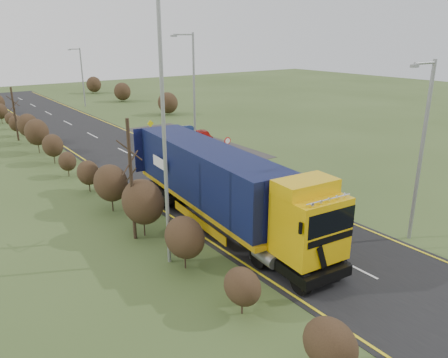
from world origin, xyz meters
name	(u,v)px	position (x,y,z in m)	size (l,w,h in m)	color
ground	(286,233)	(0.00, 0.00, 0.00)	(160.00, 160.00, 0.00)	#364A20
road	(185,182)	(0.00, 10.00, 0.01)	(8.00, 120.00, 0.02)	black
layby	(189,142)	(6.50, 20.00, 0.01)	(6.00, 18.00, 0.02)	#302E2B
lane_markings	(187,183)	(0.00, 9.69, 0.03)	(7.52, 116.00, 0.01)	yellow
hedgerow	(112,185)	(-6.00, 7.89, 1.62)	(2.24, 102.04, 6.05)	#2F2115
lorry	(220,184)	(-2.28, 2.58, 2.40)	(3.60, 15.38, 4.24)	black
car_red_hatchback	(201,135)	(7.31, 19.22, 0.63)	(1.49, 3.71, 1.27)	#8D0B07
car_blue_sedan	(183,132)	(6.65, 21.30, 0.65)	(1.38, 3.96, 1.30)	#091534
streetlight_near	(421,146)	(4.50, -4.02, 4.76)	(1.85, 0.18, 8.66)	gray
streetlight_mid	(193,88)	(4.76, 16.38, 5.44)	(2.08, 0.20, 9.83)	gray
streetlight_far	(82,75)	(5.66, 46.60, 4.33)	(1.69, 0.18, 7.91)	gray
left_pole	(164,136)	(-6.27, 0.92, 5.74)	(0.16, 0.16, 11.48)	gray
speed_sign	(227,145)	(5.12, 12.02, 1.45)	(0.58, 0.10, 2.11)	gray
warning_board	(151,127)	(4.20, 23.37, 1.10)	(0.69, 0.11, 1.82)	gray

